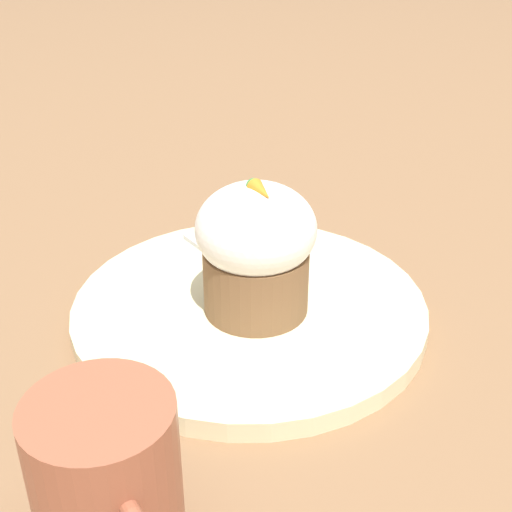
{
  "coord_description": "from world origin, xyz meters",
  "views": [
    {
      "loc": [
        0.39,
        -0.21,
        0.31
      ],
      "look_at": [
        0.01,
        0.0,
        0.06
      ],
      "focal_mm": 50.0,
      "sensor_mm": 36.0,
      "label": 1
    }
  ],
  "objects": [
    {
      "name": "spoon",
      "position": [
        -0.03,
        0.01,
        0.02
      ],
      "size": [
        0.13,
        0.04,
        0.01
      ],
      "color": "#B7B7BC",
      "rests_on": "dessert_plate"
    },
    {
      "name": "coffee_cup",
      "position": [
        0.15,
        -0.16,
        0.05
      ],
      "size": [
        0.1,
        0.07,
        0.09
      ],
      "color": "#9E563D",
      "rests_on": "ground_plane"
    },
    {
      "name": "ground_plane",
      "position": [
        0.0,
        0.0,
        0.0
      ],
      "size": [
        4.0,
        4.0,
        0.0
      ],
      "primitive_type": "plane",
      "color": "#846042"
    },
    {
      "name": "carrot_cake",
      "position": [
        0.01,
        0.0,
        0.07
      ],
      "size": [
        0.08,
        0.08,
        0.1
      ],
      "color": "brown",
      "rests_on": "dessert_plate"
    },
    {
      "name": "dessert_plate",
      "position": [
        0.0,
        0.0,
        0.01
      ],
      "size": [
        0.26,
        0.26,
        0.01
      ],
      "color": "beige",
      "rests_on": "ground_plane"
    }
  ]
}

